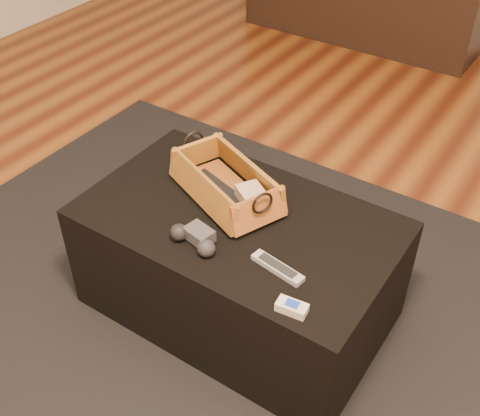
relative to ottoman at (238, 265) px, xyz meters
The scene contains 10 objects.
floor 0.27m from the ottoman, 154.56° to the right, with size 5.00×5.50×0.01m, color brown.
baseboard 2.68m from the ottoman, 92.94° to the left, with size 5.00×0.04×0.12m, color white.
area_rug 0.22m from the ottoman, 90.00° to the right, with size 2.60×2.00×0.01m, color black.
ottoman is the anchor object (origin of this frame).
tv_remote 0.27m from the ottoman, 152.78° to the left, with size 0.22×0.05×0.02m, color black.
cloth_bundle 0.26m from the ottoman, 71.28° to the left, with size 0.11×0.08×0.06m, color tan.
wicker_basket 0.28m from the ottoman, 144.28° to the left, with size 0.45×0.35×0.14m.
game_controller 0.30m from the ottoman, 101.16° to the right, with size 0.17×0.10×0.05m.
silver_remote 0.34m from the ottoman, 30.51° to the right, with size 0.17×0.06×0.02m.
cream_gadget 0.47m from the ottoman, 35.96° to the right, with size 0.09×0.05×0.03m.
Camera 1 is at (0.95, -1.14, 1.65)m, focal length 45.00 mm.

